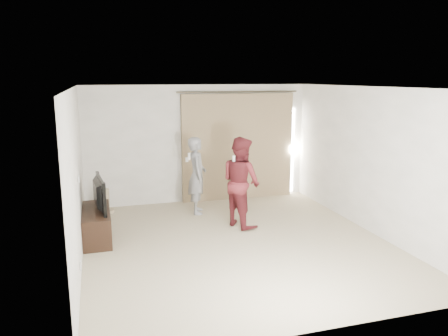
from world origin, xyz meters
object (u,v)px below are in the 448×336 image
Objects in this scene: tv_console at (97,224)px; person_woman at (241,182)px; person_man at (197,175)px; tv at (95,194)px.

tv_console is 2.69m from person_woman.
tv_console is at bearing 178.99° from person_woman.
person_woman is (0.61, -1.00, 0.05)m from person_man.
tv_console is 0.84× the size of person_man.
person_man is (2.01, 0.95, 0.54)m from tv_console.
person_woman reaches higher than person_man.
tv is at bearing 178.99° from person_woman.
person_man is at bearing 25.36° from tv_console.
person_man is at bearing 121.55° from person_woman.
tv_console is at bearing -0.00° from tv.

